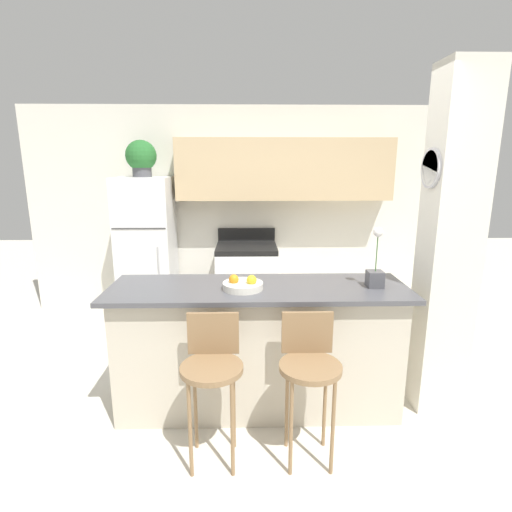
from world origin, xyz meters
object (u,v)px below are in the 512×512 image
refrigerator (147,250)px  fruit_bowl (243,285)px  orchid_vase (375,271)px  trash_bin (191,308)px  bar_stool_right (309,366)px  bar_stool_left (212,368)px  potted_plant_on_fridge (141,157)px  stove_range (247,281)px

refrigerator → fruit_bowl: size_ratio=5.88×
orchid_vase → trash_bin: 2.51m
bar_stool_right → fruit_bowl: size_ratio=3.26×
fruit_bowl → bar_stool_left: bearing=-110.8°
potted_plant_on_fridge → bar_stool_right: bearing=-56.9°
bar_stool_left → potted_plant_on_fridge: (-0.98, 2.43, 1.30)m
bar_stool_right → fruit_bowl: 0.75m
potted_plant_on_fridge → fruit_bowl: size_ratio=1.41×
fruit_bowl → trash_bin: size_ratio=0.77×
orchid_vase → fruit_bowl: 0.98m
bar_stool_left → fruit_bowl: (0.19, 0.50, 0.38)m
potted_plant_on_fridge → orchid_vase: 2.98m
stove_range → orchid_vase: 2.21m
bar_stool_right → trash_bin: bearing=115.2°
stove_range → potted_plant_on_fridge: 1.90m
fruit_bowl → trash_bin: fruit_bowl is taller
stove_range → potted_plant_on_fridge: size_ratio=2.60×
potted_plant_on_fridge → orchid_vase: bearing=-41.7°
bar_stool_left → potted_plant_on_fridge: 2.92m
bar_stool_right → orchid_vase: 0.90m
refrigerator → bar_stool_left: bearing=-68.1°
fruit_bowl → trash_bin: bearing=110.1°
bar_stool_right → trash_bin: 2.51m
bar_stool_left → orchid_vase: orchid_vase is taller
stove_range → fruit_bowl: fruit_bowl is taller
stove_range → bar_stool_left: 2.44m
stove_range → potted_plant_on_fridge: bearing=179.4°
refrigerator → potted_plant_on_fridge: (-0.00, 0.00, 1.08)m
stove_range → bar_stool_right: bearing=-80.8°
bar_stool_right → orchid_vase: orchid_vase is taller
orchid_vase → fruit_bowl: bearing=-177.9°
bar_stool_left → potted_plant_on_fridge: bearing=111.9°
fruit_bowl → potted_plant_on_fridge: bearing=121.1°
orchid_vase → refrigerator: bearing=138.4°
refrigerator → trash_bin: bearing=-20.9°
refrigerator → fruit_bowl: refrigerator is taller
fruit_bowl → bar_stool_right: bearing=-50.0°
orchid_vase → stove_range: bearing=116.6°
bar_stool_right → orchid_vase: (0.55, 0.53, 0.47)m
stove_range → bar_stool_left: size_ratio=1.12×
stove_range → fruit_bowl: (-0.02, -1.92, 0.56)m
stove_range → bar_stool_left: stove_range is taller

